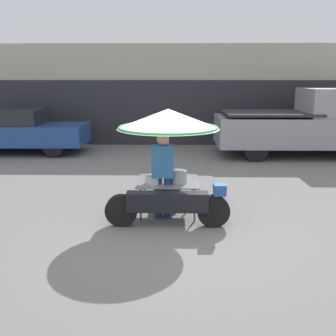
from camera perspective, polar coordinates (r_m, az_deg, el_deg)
The scene contains 6 objects.
ground_plane at distance 6.31m, azimuth 1.14°, elevation -9.17°, with size 36.00×36.00×0.00m, color slate.
shopfront_building at distance 14.83m, azimuth 1.16°, elevation 11.13°, with size 28.00×2.06×3.63m.
vendor_motorcycle_cart at distance 6.55m, azimuth 0.04°, elevation 5.20°, with size 2.09×1.80×1.92m.
vendor_person at distance 6.52m, azimuth -0.81°, elevation -0.60°, with size 0.38×0.22×1.52m.
parked_car at distance 13.36m, azimuth -22.20°, elevation 5.32°, with size 4.51×1.68×1.45m.
pickup_truck at distance 12.65m, azimuth 20.62°, elevation 6.20°, with size 5.46×1.98×2.12m.
Camera 1 is at (-0.01, -5.82, 2.44)m, focal length 40.00 mm.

